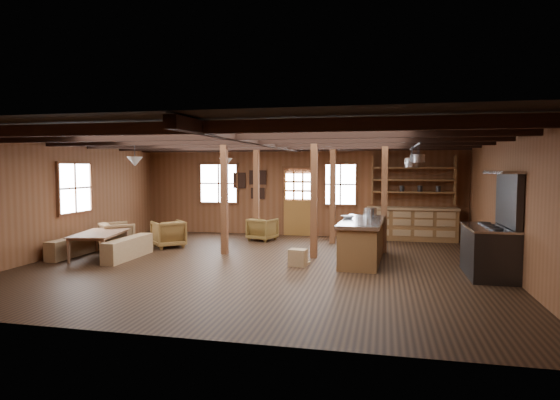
# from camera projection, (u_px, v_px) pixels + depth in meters

# --- Properties ---
(room) EXTENTS (10.04, 9.04, 2.84)m
(room) POSITION_uv_depth(u_px,v_px,m) (262.00, 200.00, 10.12)
(room) COLOR black
(room) RESTS_ON ground
(ceiling_joists) EXTENTS (9.80, 8.82, 0.18)m
(ceiling_joists) POSITION_uv_depth(u_px,v_px,m) (263.00, 142.00, 10.20)
(ceiling_joists) COLOR black
(ceiling_joists) RESTS_ON ceiling
(timber_posts) EXTENTS (3.95, 2.35, 2.80)m
(timber_posts) POSITION_uv_depth(u_px,v_px,m) (302.00, 195.00, 12.03)
(timber_posts) COLOR #4A2C15
(timber_posts) RESTS_ON floor
(back_door) EXTENTS (1.02, 0.08, 2.15)m
(back_door) POSITION_uv_depth(u_px,v_px,m) (298.00, 207.00, 14.49)
(back_door) COLOR brown
(back_door) RESTS_ON floor
(window_back_left) EXTENTS (1.32, 0.06, 1.32)m
(window_back_left) POSITION_uv_depth(u_px,v_px,m) (219.00, 183.00, 15.01)
(window_back_left) COLOR white
(window_back_left) RESTS_ON wall_back
(window_back_right) EXTENTS (1.02, 0.06, 1.32)m
(window_back_right) POSITION_uv_depth(u_px,v_px,m) (340.00, 184.00, 14.17)
(window_back_right) COLOR white
(window_back_right) RESTS_ON wall_back
(window_left) EXTENTS (0.14, 1.24, 1.32)m
(window_left) POSITION_uv_depth(u_px,v_px,m) (75.00, 188.00, 11.67)
(window_left) COLOR white
(window_left) RESTS_ON wall_back
(notice_boards) EXTENTS (1.08, 0.03, 0.90)m
(notice_boards) POSITION_uv_depth(u_px,v_px,m) (252.00, 182.00, 14.77)
(notice_boards) COLOR beige
(notice_boards) RESTS_ON wall_back
(back_counter) EXTENTS (2.55, 0.60, 2.45)m
(back_counter) POSITION_uv_depth(u_px,v_px,m) (412.00, 220.00, 13.53)
(back_counter) COLOR brown
(back_counter) RESTS_ON floor
(pendant_lamps) EXTENTS (1.86, 2.36, 0.66)m
(pendant_lamps) POSITION_uv_depth(u_px,v_px,m) (184.00, 162.00, 11.52)
(pendant_lamps) COLOR #2D2D2F
(pendant_lamps) RESTS_ON ceiling
(pot_rack) EXTENTS (0.33, 3.00, 0.46)m
(pot_rack) POSITION_uv_depth(u_px,v_px,m) (413.00, 160.00, 9.74)
(pot_rack) COLOR #2D2D2F
(pot_rack) RESTS_ON ceiling
(kitchen_island) EXTENTS (1.00, 2.54, 1.20)m
(kitchen_island) POSITION_uv_depth(u_px,v_px,m) (362.00, 240.00, 10.50)
(kitchen_island) COLOR brown
(kitchen_island) RESTS_ON floor
(step_stool) EXTENTS (0.45, 0.34, 0.37)m
(step_stool) POSITION_uv_depth(u_px,v_px,m) (298.00, 258.00, 10.02)
(step_stool) COLOR #8B603F
(step_stool) RESTS_ON floor
(commercial_range) EXTENTS (0.85, 1.66, 2.05)m
(commercial_range) POSITION_uv_depth(u_px,v_px,m) (492.00, 243.00, 9.04)
(commercial_range) COLOR #2D2D2F
(commercial_range) RESTS_ON floor
(dining_table) EXTENTS (1.25, 1.82, 0.59)m
(dining_table) POSITION_uv_depth(u_px,v_px,m) (101.00, 245.00, 11.00)
(dining_table) COLOR brown
(dining_table) RESTS_ON floor
(bench_wall) EXTENTS (0.31, 1.64, 0.45)m
(bench_wall) POSITION_uv_depth(u_px,v_px,m) (73.00, 247.00, 11.16)
(bench_wall) COLOR #8B603F
(bench_wall) RESTS_ON floor
(bench_aisle) EXTENTS (0.33, 1.75, 0.48)m
(bench_aisle) POSITION_uv_depth(u_px,v_px,m) (128.00, 248.00, 10.85)
(bench_aisle) COLOR #8B603F
(bench_aisle) RESTS_ON floor
(armchair_a) EXTENTS (1.09, 1.09, 0.71)m
(armchair_a) POSITION_uv_depth(u_px,v_px,m) (168.00, 234.00, 12.38)
(armchair_a) COLOR brown
(armchair_a) RESTS_ON floor
(armchair_b) EXTENTS (0.89, 0.90, 0.65)m
(armchair_b) POSITION_uv_depth(u_px,v_px,m) (262.00, 229.00, 13.54)
(armchair_b) COLOR brown
(armchair_b) RESTS_ON floor
(armchair_c) EXTENTS (1.08, 1.08, 0.70)m
(armchair_c) POSITION_uv_depth(u_px,v_px,m) (117.00, 236.00, 12.06)
(armchair_c) COLOR brown
(armchair_c) RESTS_ON floor
(counter_pot) EXTENTS (0.32, 0.32, 0.19)m
(counter_pot) POSITION_uv_depth(u_px,v_px,m) (370.00, 212.00, 11.41)
(counter_pot) COLOR #AEB1B5
(counter_pot) RESTS_ON kitchen_island
(bowl) EXTENTS (0.37, 0.37, 0.07)m
(bowl) POSITION_uv_depth(u_px,v_px,m) (348.00, 217.00, 10.72)
(bowl) COLOR silver
(bowl) RESTS_ON kitchen_island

